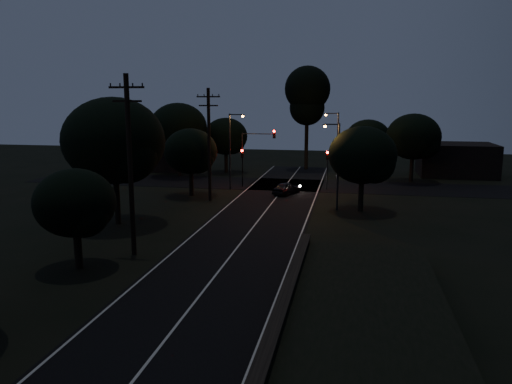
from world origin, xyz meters
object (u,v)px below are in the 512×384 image
(tall_pine, at_px, (307,95))
(streetlight_a, at_px, (232,146))
(signal_right, at_px, (327,163))
(streetlight_b, at_px, (336,143))
(signal_left, at_px, (242,161))
(car, at_px, (286,188))
(streetlight_c, at_px, (336,160))
(signal_mast, at_px, (258,147))
(utility_pole_far, at_px, (209,143))
(utility_pole_mid, at_px, (130,163))

(tall_pine, relative_size, streetlight_a, 1.73)
(signal_right, distance_m, streetlight_b, 4.45)
(signal_left, relative_size, car, 1.12)
(streetlight_c, bearing_deg, streetlight_b, 92.14)
(signal_right, height_order, signal_mast, signal_mast)
(tall_pine, bearing_deg, utility_pole_far, -106.93)
(utility_pole_far, xyz_separation_m, car, (6.73, 4.39, -4.86))
(utility_pole_far, height_order, streetlight_c, utility_pole_far)
(signal_left, bearing_deg, signal_right, 0.00)
(streetlight_a, bearing_deg, tall_pine, 69.64)
(utility_pole_mid, xyz_separation_m, streetlight_c, (11.83, 15.00, -1.39))
(tall_pine, distance_m, streetlight_c, 26.07)
(signal_mast, distance_m, streetlight_a, 3.13)
(utility_pole_far, xyz_separation_m, signal_right, (10.60, 7.99, -2.65))
(utility_pole_far, bearing_deg, signal_right, 37.00)
(signal_left, distance_m, streetlight_b, 10.84)
(utility_pole_mid, relative_size, streetlight_a, 1.38)
(utility_pole_mid, bearing_deg, streetlight_c, 51.74)
(utility_pole_mid, height_order, car, utility_pole_mid)
(tall_pine, xyz_separation_m, streetlight_c, (4.83, -25.00, -5.61))
(streetlight_c, bearing_deg, car, 128.56)
(streetlight_a, bearing_deg, signal_right, 11.34)
(streetlight_c, bearing_deg, signal_right, 97.02)
(streetlight_a, distance_m, streetlight_c, 13.72)
(utility_pole_mid, bearing_deg, utility_pole_far, 90.00)
(utility_pole_mid, xyz_separation_m, signal_left, (1.40, 24.99, -2.90))
(tall_pine, distance_m, car, 20.82)
(utility_pole_mid, bearing_deg, signal_mast, 82.96)
(tall_pine, relative_size, signal_mast, 2.21)
(streetlight_a, xyz_separation_m, car, (6.04, -1.61, -4.01))
(utility_pole_far, xyz_separation_m, streetlight_c, (11.83, -2.00, -1.13))
(streetlight_b, height_order, car, streetlight_b)
(tall_pine, distance_m, signal_mast, 16.50)
(signal_left, distance_m, streetlight_a, 2.77)
(tall_pine, distance_m, signal_left, 17.54)
(signal_mast, bearing_deg, streetlight_b, 25.99)
(streetlight_b, xyz_separation_m, streetlight_c, (0.52, -14.00, -0.29))
(streetlight_b, relative_size, streetlight_c, 1.07)
(signal_right, relative_size, streetlight_b, 0.51)
(streetlight_a, bearing_deg, signal_left, 70.41)
(utility_pole_far, xyz_separation_m, streetlight_b, (11.31, 12.00, -0.85))
(tall_pine, height_order, streetlight_c, tall_pine)
(utility_pole_far, height_order, signal_right, utility_pole_far)
(streetlight_c, bearing_deg, utility_pole_far, 170.40)
(signal_mast, bearing_deg, streetlight_a, -140.23)
(utility_pole_far, relative_size, streetlight_c, 1.40)
(car, bearing_deg, signal_mast, -21.60)
(signal_mast, height_order, car, signal_mast)
(streetlight_a, relative_size, streetlight_b, 1.00)
(utility_pole_mid, height_order, signal_mast, utility_pole_mid)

